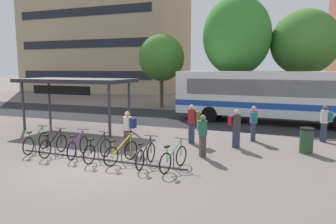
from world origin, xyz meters
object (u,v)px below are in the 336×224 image
Objects in this scene: city_bus at (275,95)px; parked_bicycle_black_1 at (54,145)px; commuter_teal_pack_5 at (254,121)px; parked_bicycle_purple_2 at (78,147)px; commuter_grey_pack_2 at (202,132)px; street_tree_1 at (305,43)px; transit_shelter at (75,82)px; commuter_navy_pack_1 at (128,128)px; trash_bin at (306,140)px; parked_bicycle_green_6 at (174,158)px; street_tree_2 at (162,58)px; street_tree_0 at (237,36)px; parked_bicycle_yellow_4 at (121,152)px; parked_bicycle_green_0 at (36,142)px; commuter_red_pack_0 at (236,126)px; commuter_teal_pack_3 at (325,121)px; commuter_olive_pack_4 at (192,121)px; parked_bicycle_black_5 at (146,155)px; parked_bicycle_black_3 at (98,150)px.

parked_bicycle_black_1 is at bearing -123.32° from city_bus.
parked_bicycle_black_1 is at bearing 114.64° from commuter_teal_pack_5.
commuter_grey_pack_2 reaches higher than parked_bicycle_purple_2.
street_tree_1 is (3.99, 13.91, 4.30)m from commuter_grey_pack_2.
transit_shelter is 5.87m from commuter_navy_pack_1.
parked_bicycle_black_1 is 19.04m from street_tree_1.
trash_bin is at bearing -90.96° from street_tree_1.
transit_shelter is (-7.37, 4.61, 2.26)m from parked_bicycle_green_6.
commuter_navy_pack_1 is 3.09m from commuter_grey_pack_2.
street_tree_2 is (-2.65, 15.33, 3.88)m from parked_bicycle_purple_2.
street_tree_1 is at bearing 74.45° from city_bus.
street_tree_0 is (7.14, 9.95, 3.13)m from transit_shelter.
parked_bicycle_purple_2 is at bearing -118.60° from street_tree_1.
transit_shelter is 0.83× the size of street_tree_1.
parked_bicycle_yellow_4 is 0.27× the size of street_tree_2.
parked_bicycle_green_0 is 0.99× the size of parked_bicycle_black_1.
trash_bin is (9.33, 3.83, 0.13)m from parked_bicycle_black_1.
commuter_red_pack_0 is at bearing -67.41° from parked_bicycle_purple_2.
trash_bin reaches higher than parked_bicycle_black_1.
parked_bicycle_green_6 is at bearing -100.57° from parked_bicycle_green_0.
parked_bicycle_yellow_4 is 1.02× the size of commuter_navy_pack_1.
street_tree_0 is (4.80, 14.51, 5.38)m from parked_bicycle_black_1.
parked_bicycle_purple_2 is (1.03, 0.16, 0.00)m from parked_bicycle_black_1.
parked_bicycle_green_0 is 1.01× the size of commuter_teal_pack_3.
street_tree_1 reaches higher than street_tree_2.
street_tree_2 is (-8.14, 11.76, 3.31)m from commuter_red_pack_0.
city_bus reaches higher than commuter_olive_pack_4.
commuter_navy_pack_1 is 7.23m from trash_bin.
parked_bicycle_yellow_4 is 1.01× the size of commuter_red_pack_0.
commuter_teal_pack_3 is (6.22, 6.27, 0.60)m from parked_bicycle_black_5.
parked_bicycle_black_5 is 17.40m from street_tree_1.
commuter_olive_pack_4 is at bearing 174.20° from commuter_grey_pack_2.
parked_bicycle_purple_2 is 4.85m from commuter_grey_pack_2.
city_bus reaches higher than commuter_navy_pack_1.
street_tree_1 reaches higher than commuter_olive_pack_4.
parked_bicycle_black_3 is at bearing 107.38° from parked_bicycle_yellow_4.
parked_bicycle_black_5 is 1.02× the size of commuter_teal_pack_3.
parked_bicycle_black_3 is at bearing 124.39° from commuter_teal_pack_5.
parked_bicycle_green_6 is at bearing -47.18° from commuter_grey_pack_2.
parked_bicycle_green_6 is at bearing -137.96° from trash_bin.
street_tree_0 reaches higher than commuter_teal_pack_3.
parked_bicycle_green_6 is at bearing -66.78° from street_tree_2.
commuter_teal_pack_5 is at bearing -57.38° from parked_bicycle_black_1.
commuter_navy_pack_1 is 0.22× the size of street_tree_1.
parked_bicycle_purple_2 is 1.65× the size of trash_bin.
commuter_olive_pack_4 is (-1.97, 0.10, 0.07)m from commuter_red_pack_0.
commuter_teal_pack_3 is at bearing -46.95° from parked_bicycle_black_5.
commuter_teal_pack_5 is (-0.70, -5.43, -0.82)m from city_bus.
parked_bicycle_purple_2 is 0.99× the size of parked_bicycle_black_5.
commuter_navy_pack_1 is at bearing -117.76° from city_bus.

